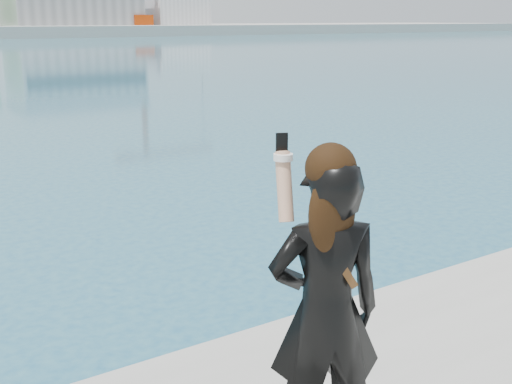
# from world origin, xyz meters

# --- Properties ---
(ancillary_shed) EXTENTS (12.00, 10.00, 6.00)m
(ancillary_shed) POSITION_xyz_m (62.00, 126.00, 5.00)
(ancillary_shed) COLOR silver
(ancillary_shed) RESTS_ON far_quay
(woman) EXTENTS (0.77, 0.65, 1.89)m
(woman) POSITION_xyz_m (-0.75, -0.54, 1.75)
(woman) COLOR black
(woman) RESTS_ON near_quay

